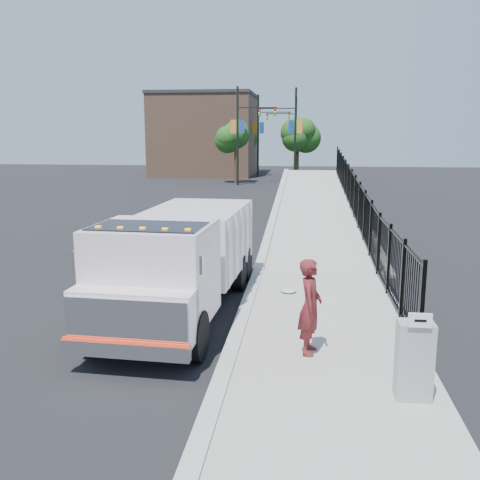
# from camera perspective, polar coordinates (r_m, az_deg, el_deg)

# --- Properties ---
(ground) EXTENTS (120.00, 120.00, 0.00)m
(ground) POSITION_cam_1_polar(r_m,az_deg,el_deg) (12.61, 0.42, -8.29)
(ground) COLOR black
(ground) RESTS_ON ground
(sidewalk) EXTENTS (3.55, 12.00, 0.12)m
(sidewalk) POSITION_cam_1_polar(r_m,az_deg,el_deg) (10.67, 9.72, -11.86)
(sidewalk) COLOR #9E998E
(sidewalk) RESTS_ON ground
(curb) EXTENTS (0.30, 12.00, 0.16)m
(curb) POSITION_cam_1_polar(r_m,az_deg,el_deg) (10.73, -0.81, -11.44)
(curb) COLOR #ADAAA3
(curb) RESTS_ON ground
(ramp) EXTENTS (3.95, 24.06, 3.19)m
(ramp) POSITION_cam_1_polar(r_m,az_deg,el_deg) (28.13, 8.42, 2.52)
(ramp) COLOR #9E998E
(ramp) RESTS_ON ground
(iron_fence) EXTENTS (0.10, 28.00, 1.80)m
(iron_fence) POSITION_cam_1_polar(r_m,az_deg,el_deg) (24.14, 12.10, 3.11)
(iron_fence) COLOR black
(iron_fence) RESTS_ON ground
(truck) EXTENTS (2.72, 7.45, 2.52)m
(truck) POSITION_cam_1_polar(r_m,az_deg,el_deg) (12.57, -6.44, -1.70)
(truck) COLOR black
(truck) RESTS_ON ground
(worker) EXTENTS (0.51, 0.71, 1.83)m
(worker) POSITION_cam_1_polar(r_m,az_deg,el_deg) (10.18, 7.49, -7.05)
(worker) COLOR maroon
(worker) RESTS_ON sidewalk
(utility_cabinet) EXTENTS (0.55, 0.40, 1.25)m
(utility_cabinet) POSITION_cam_1_polar(r_m,az_deg,el_deg) (8.98, 18.08, -12.10)
(utility_cabinet) COLOR gray
(utility_cabinet) RESTS_ON sidewalk
(arrow_sign) EXTENTS (0.35, 0.04, 0.22)m
(arrow_sign) POSITION_cam_1_polar(r_m,az_deg,el_deg) (8.51, 18.66, -8.12)
(arrow_sign) COLOR white
(arrow_sign) RESTS_ON utility_cabinet
(debris) EXTENTS (0.42, 0.42, 0.11)m
(debris) POSITION_cam_1_polar(r_m,az_deg,el_deg) (14.17, 5.18, -5.38)
(debris) COLOR silver
(debris) RESTS_ON sidewalk
(light_pole_0) EXTENTS (3.77, 0.22, 8.00)m
(light_pole_0) POSITION_cam_1_polar(r_m,az_deg,el_deg) (44.71, 0.14, 11.45)
(light_pole_0) COLOR black
(light_pole_0) RESTS_ON ground
(light_pole_1) EXTENTS (3.78, 0.22, 8.00)m
(light_pole_1) POSITION_cam_1_polar(r_m,az_deg,el_deg) (46.05, 5.53, 11.39)
(light_pole_1) COLOR black
(light_pole_1) RESTS_ON ground
(light_pole_2) EXTENTS (3.78, 0.22, 8.00)m
(light_pole_2) POSITION_cam_1_polar(r_m,az_deg,el_deg) (54.06, 2.28, 11.41)
(light_pole_2) COLOR black
(light_pole_2) RESTS_ON ground
(light_pole_3) EXTENTS (3.77, 0.22, 8.00)m
(light_pole_3) POSITION_cam_1_polar(r_m,az_deg,el_deg) (57.90, 5.67, 11.35)
(light_pole_3) COLOR black
(light_pole_3) RESTS_ON ground
(tree_0) EXTENTS (2.44, 2.44, 5.22)m
(tree_0) POSITION_cam_1_polar(r_m,az_deg,el_deg) (46.30, -0.40, 10.91)
(tree_0) COLOR #382314
(tree_0) RESTS_ON ground
(tree_1) EXTENTS (2.60, 2.60, 5.30)m
(tree_1) POSITION_cam_1_polar(r_m,az_deg,el_deg) (51.29, 6.16, 10.89)
(tree_1) COLOR #382314
(tree_1) RESTS_ON ground
(tree_2) EXTENTS (2.73, 2.73, 5.36)m
(tree_2) POSITION_cam_1_polar(r_m,az_deg,el_deg) (58.52, 0.40, 11.00)
(tree_2) COLOR #382314
(tree_2) RESTS_ON ground
(building) EXTENTS (10.00, 10.00, 8.00)m
(building) POSITION_cam_1_polar(r_m,az_deg,el_deg) (56.75, -3.69, 11.02)
(building) COLOR #8C664C
(building) RESTS_ON ground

